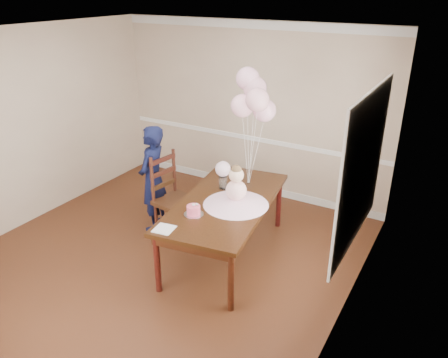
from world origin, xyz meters
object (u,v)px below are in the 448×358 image
at_px(dining_table_top, 225,202).
at_px(woman, 153,179).
at_px(birthday_cake, 194,210).
at_px(dining_chair_seat, 176,202).

height_order(dining_table_top, woman, woman).
xyz_separation_m(birthday_cake, woman, (-1.06, 0.59, -0.08)).
relative_size(dining_chair_seat, woman, 0.33).
bearing_deg(woman, birthday_cake, 47.28).
height_order(dining_table_top, birthday_cake, birthday_cake).
distance_m(birthday_cake, dining_chair_seat, 0.95).
bearing_deg(birthday_cake, dining_chair_seat, 139.11).
bearing_deg(woman, dining_table_top, 71.51).
bearing_deg(dining_table_top, birthday_cake, -113.96).
distance_m(birthday_cake, woman, 1.22).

